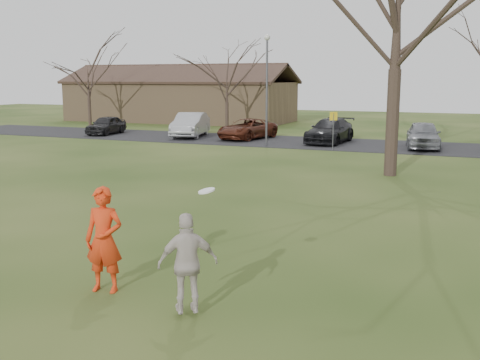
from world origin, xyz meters
name	(u,v)px	position (x,y,z in m)	size (l,w,h in m)	color
ground	(153,302)	(0.00, 0.00, 0.00)	(120.00, 120.00, 0.00)	#1E380F
parking_strip	(379,146)	(0.00, 25.00, 0.02)	(62.00, 6.50, 0.04)	black
player_defender	(104,240)	(-1.07, 0.13, 0.97)	(0.71, 0.46, 1.94)	red
car_0	(106,125)	(-18.53, 24.58, 0.68)	(1.50, 3.74, 1.27)	black
car_1	(190,125)	(-12.33, 25.24, 0.83)	(1.67, 4.80, 1.58)	#A2A3A7
car_2	(247,129)	(-8.35, 25.41, 0.68)	(2.11, 4.59, 1.27)	#4C1F11
car_3	(330,131)	(-2.97, 25.31, 0.75)	(2.00, 4.91, 1.42)	black
car_4	(423,135)	(2.44, 24.64, 0.78)	(1.74, 4.33, 1.47)	gray
catching_play	(188,263)	(0.87, -0.30, 0.91)	(1.03, 0.88, 2.07)	beige
building	(180,100)	(-20.00, 38.00, 1.93)	(20.60, 8.50, 5.14)	#8C6D4C
lamp_post	(267,76)	(-6.00, 22.50, 3.97)	(0.34, 0.34, 6.27)	#47474C
sign_yellow	(333,124)	(-2.00, 22.00, 1.45)	(0.35, 0.35, 2.08)	#47474C
small_tree_row	(467,78)	(4.38, 30.06, 3.89)	(55.00, 5.90, 8.50)	#352821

